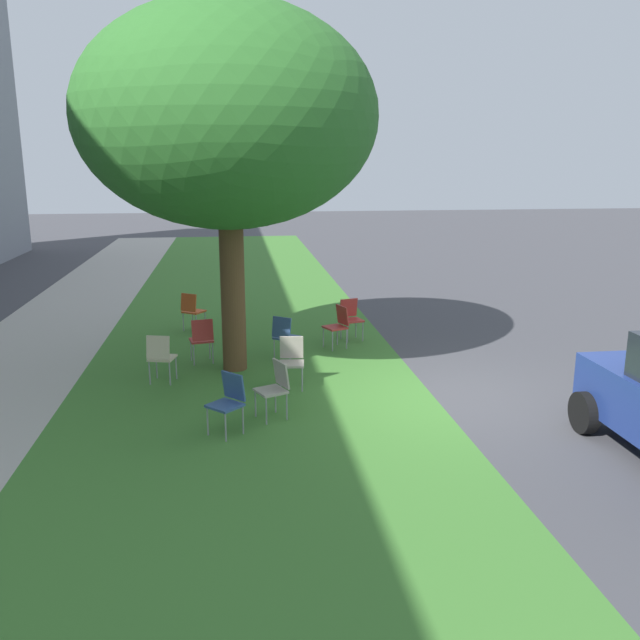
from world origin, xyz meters
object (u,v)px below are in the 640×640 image
street_tree (227,118)px  chair_2 (292,358)px  chair_7 (161,355)px  chair_4 (192,309)px  chair_8 (338,323)px  chair_5 (228,399)px  chair_3 (351,316)px  chair_0 (275,385)px  chair_6 (285,334)px  chair_1 (202,337)px

street_tree → chair_2: size_ratio=7.29×
street_tree → chair_7: size_ratio=7.29×
street_tree → chair_4: bearing=17.7°
chair_8 → chair_2: bearing=153.5°
chair_2 → chair_5: same height
chair_2 → chair_3: size_ratio=1.00×
street_tree → chair_3: size_ratio=7.29×
chair_3 → chair_8: (-0.61, 0.37, 0.00)m
street_tree → chair_0: 4.74m
street_tree → chair_3: 5.02m
chair_5 → chair_6: 3.60m
chair_2 → chair_4: bearing=24.7°
chair_1 → chair_6: same height
chair_6 → chair_8: same height
chair_2 → chair_3: 3.33m
chair_6 → chair_0: bearing=172.7°
chair_5 → chair_7: (2.35, 1.17, 0.00)m
street_tree → chair_2: bearing=-140.7°
chair_6 → chair_3: bearing=-48.3°
chair_4 → chair_7: 3.64m
chair_3 → chair_4: same height
chair_7 → chair_8: size_ratio=1.00×
chair_1 → chair_4: same height
chair_0 → chair_1: 3.17m
chair_4 → chair_5: same height
street_tree → chair_6: (0.42, -0.96, -3.97)m
chair_5 → chair_3: bearing=-28.4°
chair_1 → chair_7: bearing=149.0°
chair_0 → chair_6: size_ratio=1.00×
chair_1 → chair_2: 2.23m
chair_5 → chair_8: 4.74m
chair_6 → chair_8: bearing=-57.2°
chair_8 → chair_4: bearing=59.8°
chair_5 → chair_8: bearing=-28.0°
chair_3 → chair_4: (1.17, 3.43, 0.00)m
chair_1 → chair_4: size_ratio=1.00×
chair_0 → chair_2: same height
chair_4 → chair_5: (-5.97, -0.84, 0.00)m
chair_4 → chair_1: bearing=-172.6°
chair_8 → chair_1: bearing=105.2°
chair_3 → chair_6: 2.05m
chair_5 → chair_0: bearing=-54.0°
chair_1 → chair_7: size_ratio=1.00×
chair_1 → street_tree: bearing=-124.7°
chair_6 → chair_5: bearing=162.8°
chair_1 → chair_2: size_ratio=1.00×
street_tree → chair_1: bearing=55.3°
chair_0 → chair_6: same height
street_tree → chair_5: street_tree is taller
street_tree → chair_8: street_tree is taller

